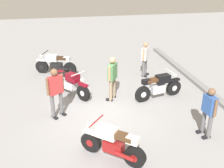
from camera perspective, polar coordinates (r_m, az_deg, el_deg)
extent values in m
plane|color=gray|center=(9.67, -2.27, -5.99)|extent=(40.00, 40.00, 0.00)
cube|color=gray|center=(11.21, 21.63, -2.93)|extent=(14.00, 0.30, 0.15)
cylinder|color=black|center=(13.49, -14.86, 3.62)|extent=(0.36, 0.63, 0.64)
cylinder|color=black|center=(12.92, -9.08, 3.23)|extent=(0.36, 0.63, 0.64)
cylinder|color=black|center=(13.49, -14.86, 3.62)|extent=(0.22, 0.26, 0.22)
cylinder|color=black|center=(12.92, -9.08, 3.23)|extent=(0.22, 0.26, 0.22)
cube|color=black|center=(13.13, -11.87, 3.83)|extent=(0.48, 0.63, 0.32)
cube|color=silver|center=(13.08, -12.83, 5.53)|extent=(0.52, 0.64, 0.30)
cube|color=silver|center=(13.38, -15.02, 5.03)|extent=(0.32, 0.47, 0.08)
cube|color=#382314|center=(12.90, -11.01, 5.52)|extent=(0.48, 0.65, 0.12)
cube|color=silver|center=(12.79, -9.75, 5.36)|extent=(0.33, 0.38, 0.18)
cylinder|color=black|center=(12.85, -10.51, 3.26)|extent=(0.32, 0.55, 0.16)
cylinder|color=black|center=(13.15, -14.24, 6.62)|extent=(0.66, 0.31, 0.04)
sphere|color=silver|center=(13.30, -15.02, 5.84)|extent=(0.16, 0.16, 0.16)
cylinder|color=black|center=(7.67, -4.53, -12.32)|extent=(0.51, 0.56, 0.60)
cylinder|color=black|center=(7.16, 4.93, -15.38)|extent=(0.51, 0.56, 0.60)
cylinder|color=maroon|center=(7.67, -4.53, -12.32)|extent=(0.27, 0.28, 0.21)
cylinder|color=maroon|center=(7.16, 4.93, -15.38)|extent=(0.27, 0.28, 0.21)
cube|color=maroon|center=(7.31, 0.36, -13.34)|extent=(0.57, 0.61, 0.32)
cube|color=white|center=(7.15, -1.07, -10.32)|extent=(0.60, 0.63, 0.30)
cube|color=white|center=(7.48, -4.61, -10.28)|extent=(0.41, 0.44, 0.08)
cube|color=#4C331E|center=(6.97, 2.21, -11.18)|extent=(0.58, 0.63, 0.12)
cube|color=white|center=(6.88, 4.50, -11.98)|extent=(0.37, 0.39, 0.18)
cylinder|color=maroon|center=(7.08, 2.64, -15.32)|extent=(0.44, 0.50, 0.16)
cylinder|color=maroon|center=(7.16, -3.40, -7.94)|extent=(0.56, 0.48, 0.04)
sphere|color=silver|center=(7.37, -4.84, -8.81)|extent=(0.16, 0.16, 0.16)
cylinder|color=black|center=(11.05, 13.16, -0.78)|extent=(0.26, 0.65, 0.64)
cylinder|color=black|center=(10.29, 6.66, -2.19)|extent=(0.26, 0.65, 0.64)
cylinder|color=silver|center=(11.05, 13.16, -0.78)|extent=(0.19, 0.25, 0.22)
cylinder|color=silver|center=(10.29, 6.66, -2.19)|extent=(0.19, 0.25, 0.22)
cube|color=silver|center=(10.58, 9.84, -1.02)|extent=(0.40, 0.61, 0.32)
cube|color=black|center=(10.53, 10.90, 1.14)|extent=(0.44, 0.62, 0.30)
cube|color=black|center=(10.91, 13.33, 0.89)|extent=(0.25, 0.46, 0.08)
cube|color=#4C2D19|center=(10.28, 8.84, 0.85)|extent=(0.39, 0.64, 0.12)
cube|color=black|center=(10.14, 7.40, 0.48)|extent=(0.29, 0.36, 0.18)
cylinder|color=silver|center=(10.53, 7.49, -1.30)|extent=(0.23, 0.57, 0.16)
cylinder|color=silver|center=(10.62, 12.47, 2.66)|extent=(0.69, 0.19, 0.04)
sphere|color=silver|center=(10.82, 13.32, 1.84)|extent=(0.16, 0.16, 0.16)
cylinder|color=black|center=(10.37, -6.21, -1.94)|extent=(0.58, 0.49, 0.64)
cylinder|color=black|center=(11.39, -11.26, 0.16)|extent=(0.58, 0.49, 0.64)
cylinder|color=silver|center=(10.37, -6.21, -1.94)|extent=(0.26, 0.25, 0.22)
cylinder|color=silver|center=(11.39, -11.26, 0.16)|extent=(0.26, 0.25, 0.22)
cube|color=silver|center=(10.86, -9.06, -0.29)|extent=(0.61, 0.57, 0.32)
cube|color=maroon|center=(10.56, -8.48, 1.40)|extent=(0.64, 0.60, 0.30)
cube|color=maroon|center=(10.23, -6.29, -0.17)|extent=(0.45, 0.40, 0.08)
cube|color=black|center=(10.88, -10.06, 2.08)|extent=(0.63, 0.57, 0.12)
cube|color=maroon|center=(11.11, -11.05, 2.36)|extent=(0.39, 0.37, 0.18)
cylinder|color=silver|center=(11.27, -9.73, 0.30)|extent=(0.51, 0.43, 0.16)
cylinder|color=silver|center=(10.24, -7.34, 2.24)|extent=(0.46, 0.57, 0.04)
sphere|color=silver|center=(10.16, -6.44, 0.89)|extent=(0.16, 0.16, 0.16)
cylinder|color=#59595B|center=(9.31, -12.65, -4.77)|extent=(0.18, 0.18, 0.88)
cube|color=black|center=(9.46, -12.23, -7.03)|extent=(0.27, 0.23, 0.08)
cylinder|color=#59595B|center=(9.48, -10.90, -4.07)|extent=(0.18, 0.18, 0.88)
cube|color=black|center=(9.63, -10.50, -6.31)|extent=(0.27, 0.23, 0.08)
cube|color=#B23333|center=(9.07, -12.16, -0.22)|extent=(0.46, 0.53, 0.63)
cylinder|color=brown|center=(8.92, -13.72, -0.66)|extent=(0.12, 0.12, 0.59)
cylinder|color=brown|center=(9.20, -10.67, 0.42)|extent=(0.12, 0.12, 0.59)
sphere|color=brown|center=(8.89, -12.42, 2.50)|extent=(0.24, 0.24, 0.24)
cylinder|color=gray|center=(10.49, 0.44, -0.78)|extent=(0.18, 0.18, 0.87)
cube|color=black|center=(10.68, 0.13, -2.65)|extent=(0.23, 0.27, 0.08)
cylinder|color=gray|center=(10.20, -0.29, -1.53)|extent=(0.18, 0.18, 0.87)
cube|color=black|center=(10.40, -0.59, -3.44)|extent=(0.23, 0.27, 0.08)
cube|color=#4C7F4C|center=(10.05, 0.08, 2.70)|extent=(0.53, 0.46, 0.62)
cylinder|color=tan|center=(10.30, 0.70, 3.34)|extent=(0.12, 0.12, 0.58)
cylinder|color=tan|center=(9.80, -0.56, 2.23)|extent=(0.12, 0.12, 0.58)
sphere|color=tan|center=(9.90, 0.08, 5.17)|extent=(0.24, 0.24, 0.24)
cylinder|color=#59595B|center=(8.82, 19.09, -7.66)|extent=(0.14, 0.14, 0.80)
cube|color=black|center=(8.97, 18.47, -9.69)|extent=(0.13, 0.27, 0.08)
cylinder|color=#59595B|center=(8.61, 20.29, -8.67)|extent=(0.14, 0.14, 0.80)
cube|color=black|center=(8.77, 19.63, -10.74)|extent=(0.13, 0.27, 0.08)
cube|color=#3359A5|center=(8.39, 20.32, -4.19)|extent=(0.47, 0.26, 0.57)
cylinder|color=brown|center=(8.57, 19.30, -3.30)|extent=(0.10, 0.10, 0.53)
cylinder|color=brown|center=(8.20, 21.44, -4.92)|extent=(0.10, 0.10, 0.53)
sphere|color=brown|center=(8.21, 20.74, -1.59)|extent=(0.22, 0.22, 0.22)
cylinder|color=#59595B|center=(12.61, 6.80, 3.29)|extent=(0.18, 0.18, 0.82)
cube|color=black|center=(12.73, 6.98, 1.70)|extent=(0.23, 0.27, 0.08)
cylinder|color=#59595B|center=(12.91, 7.21, 3.76)|extent=(0.18, 0.18, 0.82)
cube|color=black|center=(13.02, 7.38, 2.19)|extent=(0.23, 0.27, 0.08)
cube|color=silver|center=(12.53, 7.16, 6.53)|extent=(0.51, 0.44, 0.58)
cylinder|color=tan|center=(12.27, 6.81, 6.26)|extent=(0.12, 0.12, 0.55)
cylinder|color=tan|center=(12.78, 7.51, 6.94)|extent=(0.12, 0.12, 0.55)
sphere|color=tan|center=(12.41, 7.27, 8.43)|extent=(0.22, 0.22, 0.22)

